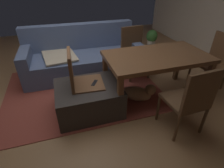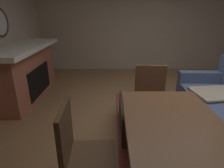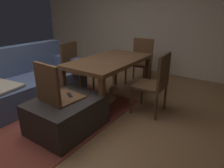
{
  "view_description": "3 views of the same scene",
  "coord_description": "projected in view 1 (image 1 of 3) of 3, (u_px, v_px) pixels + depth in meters",
  "views": [
    {
      "loc": [
        -0.24,
        -2.59,
        1.77
      ],
      "look_at": [
        0.34,
        -0.74,
        0.54
      ],
      "focal_mm": 28.36,
      "sensor_mm": 36.0,
      "label": 1
    },
    {
      "loc": [
        2.42,
        -1.01,
        1.61
      ],
      "look_at": [
        -0.25,
        -1.01,
        0.6
      ],
      "focal_mm": 30.06,
      "sensor_mm": 36.0,
      "label": 2
    },
    {
      "loc": [
        -1.55,
        -2.33,
        1.52
      ],
      "look_at": [
        0.49,
        -0.94,
        0.6
      ],
      "focal_mm": 32.47,
      "sensor_mm": 36.0,
      "label": 3
    }
  ],
  "objects": [
    {
      "name": "dining_chair_west",
      "position": [
        80.0,
        79.0,
        2.43
      ],
      "size": [
        0.47,
        0.47,
        0.93
      ],
      "color": "brown",
      "rests_on": "ground"
    },
    {
      "name": "couch",
      "position": [
        82.0,
        57.0,
        3.56
      ],
      "size": [
        2.24,
        0.97,
        0.91
      ],
      "color": "#4C5B7F",
      "rests_on": "ground"
    },
    {
      "name": "dining_table",
      "position": [
        157.0,
        60.0,
        2.64
      ],
      "size": [
        1.53,
        0.85,
        0.74
      ],
      "color": "brown",
      "rests_on": "ground"
    },
    {
      "name": "area_rug",
      "position": [
        83.0,
        89.0,
        3.16
      ],
      "size": [
        2.6,
        2.0,
        0.01
      ],
      "primitive_type": "cube",
      "color": "brown",
      "rests_on": "ground"
    },
    {
      "name": "dining_chair_north",
      "position": [
        134.0,
        49.0,
        3.37
      ],
      "size": [
        0.47,
        0.47,
        0.93
      ],
      "color": "#513823",
      "rests_on": "ground"
    },
    {
      "name": "floor",
      "position": [
        81.0,
        92.0,
        3.09
      ],
      "size": [
        7.76,
        7.76,
        0.0
      ],
      "primitive_type": "plane",
      "color": "olive"
    },
    {
      "name": "dining_chair_east",
      "position": [
        216.0,
        59.0,
        3.01
      ],
      "size": [
        0.47,
        0.47,
        0.93
      ],
      "color": "brown",
      "rests_on": "ground"
    },
    {
      "name": "tv_remote",
      "position": [
        95.0,
        83.0,
        2.49
      ],
      "size": [
        0.13,
        0.16,
        0.02
      ],
      "primitive_type": "cube",
      "rotation": [
        0.0,
        0.0,
        -0.55
      ],
      "color": "black",
      "rests_on": "ottoman_coffee_table"
    },
    {
      "name": "small_dog",
      "position": [
        139.0,
        93.0,
        2.74
      ],
      "size": [
        0.49,
        0.44,
        0.32
      ],
      "color": "#8C6B4C",
      "rests_on": "ground"
    },
    {
      "name": "ottoman_coffee_table",
      "position": [
        89.0,
        99.0,
        2.56
      ],
      "size": [
        0.9,
        0.72,
        0.43
      ],
      "primitive_type": "cube",
      "color": "#2D2826",
      "rests_on": "ground"
    },
    {
      "name": "potted_plant",
      "position": [
        152.0,
        38.0,
        4.78
      ],
      "size": [
        0.29,
        0.29,
        0.48
      ],
      "color": "beige",
      "rests_on": "ground"
    },
    {
      "name": "dining_chair_south",
      "position": [
        191.0,
        99.0,
        2.06
      ],
      "size": [
        0.46,
        0.46,
        0.93
      ],
      "color": "#513823",
      "rests_on": "ground"
    }
  ]
}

